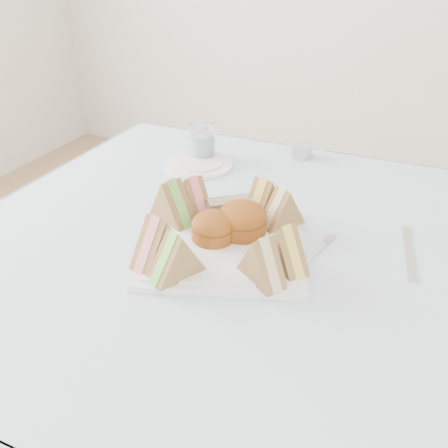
% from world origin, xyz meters
% --- Properties ---
extents(table, '(0.90, 0.90, 0.74)m').
position_xyz_m(table, '(0.00, 0.00, 0.37)').
color(table, brown).
rests_on(table, floor).
extents(tablecloth, '(1.02, 1.02, 0.01)m').
position_xyz_m(tablecloth, '(0.00, 0.00, 0.74)').
color(tablecloth, white).
rests_on(tablecloth, table).
extents(serving_plate, '(0.37, 0.37, 0.01)m').
position_xyz_m(serving_plate, '(0.02, -0.04, 0.75)').
color(serving_plate, white).
rests_on(serving_plate, tablecloth).
extents(sandwich_fl_a, '(0.07, 0.11, 0.09)m').
position_xyz_m(sandwich_fl_a, '(-0.06, -0.14, 0.80)').
color(sandwich_fl_a, brown).
rests_on(sandwich_fl_a, serving_plate).
extents(sandwich_fl_b, '(0.08, 0.10, 0.08)m').
position_xyz_m(sandwich_fl_b, '(-0.01, -0.16, 0.80)').
color(sandwich_fl_b, brown).
rests_on(sandwich_fl_b, serving_plate).
extents(sandwich_fr_a, '(0.10, 0.09, 0.08)m').
position_xyz_m(sandwich_fr_a, '(0.14, -0.07, 0.80)').
color(sandwich_fr_a, brown).
rests_on(sandwich_fr_a, serving_plate).
extents(sandwich_fr_b, '(0.10, 0.09, 0.08)m').
position_xyz_m(sandwich_fr_b, '(0.12, -0.12, 0.80)').
color(sandwich_fr_b, brown).
rests_on(sandwich_fr_b, serving_plate).
extents(sandwich_bl_a, '(0.11, 0.08, 0.09)m').
position_xyz_m(sandwich_bl_a, '(-0.11, -0.01, 0.80)').
color(sandwich_bl_a, brown).
rests_on(sandwich_bl_a, serving_plate).
extents(sandwich_bl_b, '(0.10, 0.08, 0.08)m').
position_xyz_m(sandwich_bl_b, '(-0.08, 0.04, 0.80)').
color(sandwich_bl_b, brown).
rests_on(sandwich_bl_b, serving_plate).
extents(sandwich_br_a, '(0.09, 0.10, 0.08)m').
position_xyz_m(sandwich_br_a, '(0.10, 0.06, 0.80)').
color(sandwich_br_a, brown).
rests_on(sandwich_br_a, serving_plate).
extents(sandwich_br_b, '(0.07, 0.10, 0.08)m').
position_xyz_m(sandwich_br_b, '(0.05, 0.08, 0.80)').
color(sandwich_br_b, brown).
rests_on(sandwich_br_b, serving_plate).
extents(scone_left, '(0.11, 0.11, 0.05)m').
position_xyz_m(scone_left, '(-0.00, -0.04, 0.79)').
color(scone_left, brown).
rests_on(scone_left, serving_plate).
extents(scone_right, '(0.13, 0.13, 0.06)m').
position_xyz_m(scone_right, '(0.04, 0.00, 0.79)').
color(scone_right, brown).
rests_on(scone_right, serving_plate).
extents(pastry_slice, '(0.09, 0.08, 0.04)m').
position_xyz_m(pastry_slice, '(-0.01, 0.05, 0.78)').
color(pastry_slice, beige).
rests_on(pastry_slice, serving_plate).
extents(side_plate, '(0.19, 0.19, 0.01)m').
position_xyz_m(side_plate, '(-0.19, 0.28, 0.75)').
color(side_plate, white).
rests_on(side_plate, tablecloth).
extents(water_glass, '(0.07, 0.07, 0.10)m').
position_xyz_m(water_glass, '(-0.20, 0.32, 0.79)').
color(water_glass, white).
rests_on(water_glass, tablecloth).
extents(tea_strainer, '(0.08, 0.08, 0.03)m').
position_xyz_m(tea_strainer, '(0.03, 0.44, 0.76)').
color(tea_strainer, '#B3B3B3').
rests_on(tea_strainer, tablecloth).
extents(knife, '(0.04, 0.19, 0.00)m').
position_xyz_m(knife, '(0.34, 0.08, 0.75)').
color(knife, '#B3B3B3').
rests_on(knife, tablecloth).
extents(fork, '(0.05, 0.16, 0.00)m').
position_xyz_m(fork, '(0.17, -0.03, 0.75)').
color(fork, '#B3B3B3').
rests_on(fork, tablecloth).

